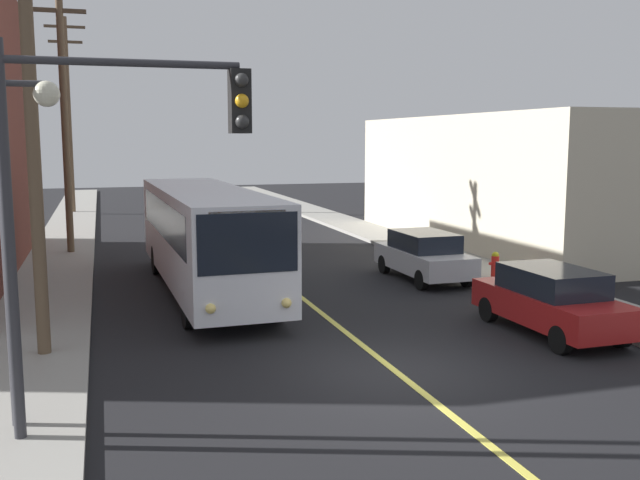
% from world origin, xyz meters
% --- Properties ---
extents(ground_plane, '(120.00, 120.00, 0.00)m').
position_xyz_m(ground_plane, '(0.00, 0.00, 0.00)').
color(ground_plane, black).
extents(sidewalk_left, '(2.50, 90.00, 0.15)m').
position_xyz_m(sidewalk_left, '(-7.25, 10.00, 0.07)').
color(sidewalk_left, gray).
rests_on(sidewalk_left, ground).
extents(sidewalk_right, '(2.50, 90.00, 0.15)m').
position_xyz_m(sidewalk_right, '(7.25, 10.00, 0.07)').
color(sidewalk_right, gray).
rests_on(sidewalk_right, ground).
extents(lane_stripe_center, '(0.16, 60.00, 0.01)m').
position_xyz_m(lane_stripe_center, '(0.00, 15.00, 0.01)').
color(lane_stripe_center, '#D8CC4C').
rests_on(lane_stripe_center, ground).
extents(building_right_warehouse, '(12.00, 18.20, 5.71)m').
position_xyz_m(building_right_warehouse, '(14.50, 15.55, 2.85)').
color(building_right_warehouse, beige).
rests_on(building_right_warehouse, ground).
extents(city_bus, '(2.89, 12.21, 3.20)m').
position_xyz_m(city_bus, '(-2.62, 8.91, 1.82)').
color(city_bus, silver).
rests_on(city_bus, ground).
extents(parked_car_red, '(1.89, 4.44, 1.62)m').
position_xyz_m(parked_car_red, '(4.73, 1.64, 0.84)').
color(parked_car_red, maroon).
rests_on(parked_car_red, ground).
extents(parked_car_silver, '(1.88, 4.43, 1.62)m').
position_xyz_m(parked_car_silver, '(4.69, 8.74, 0.84)').
color(parked_car_silver, '#B7B7BC').
rests_on(parked_car_silver, ground).
extents(utility_pole_near, '(2.40, 0.28, 9.63)m').
position_xyz_m(utility_pole_near, '(-6.92, 3.01, 5.46)').
color(utility_pole_near, brown).
rests_on(utility_pole_near, sidewalk_left).
extents(utility_pole_mid, '(2.40, 0.28, 11.01)m').
position_xyz_m(utility_pole_mid, '(-6.89, 17.59, 6.17)').
color(utility_pole_mid, brown).
rests_on(utility_pole_mid, sidewalk_left).
extents(utility_pole_far, '(2.40, 0.28, 11.94)m').
position_xyz_m(utility_pole_far, '(-7.36, 34.71, 6.65)').
color(utility_pole_far, brown).
rests_on(utility_pole_far, sidewalk_left).
extents(traffic_signal_left_corner, '(3.75, 0.48, 6.00)m').
position_xyz_m(traffic_signal_left_corner, '(-5.41, -1.61, 4.30)').
color(traffic_signal_left_corner, '#2D2D33').
rests_on(traffic_signal_left_corner, sidewalk_left).
extents(street_lamp_left, '(0.98, 0.40, 5.50)m').
position_xyz_m(street_lamp_left, '(-6.83, -1.05, 3.74)').
color(street_lamp_left, '#38383D').
rests_on(street_lamp_left, sidewalk_left).
extents(fire_hydrant, '(0.44, 0.26, 0.84)m').
position_xyz_m(fire_hydrant, '(6.85, 7.81, 0.58)').
color(fire_hydrant, red).
rests_on(fire_hydrant, sidewalk_right).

